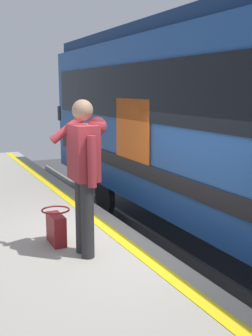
# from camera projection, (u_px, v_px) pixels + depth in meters

# --- Properties ---
(ground_plane) EXTENTS (24.38, 24.38, 0.00)m
(ground_plane) POSITION_uv_depth(u_px,v_px,m) (143.00, 314.00, 5.35)
(ground_plane) COLOR #3D3D3F
(safety_line) EXTENTS (15.27, 0.16, 0.01)m
(safety_line) POSITION_uv_depth(u_px,v_px,m) (122.00, 240.00, 5.02)
(safety_line) COLOR yellow
(safety_line) RESTS_ON platform
(track_rail_near) EXTENTS (20.26, 0.08, 0.16)m
(track_rail_near) POSITION_uv_depth(u_px,v_px,m) (232.00, 287.00, 5.93)
(track_rail_near) COLOR slate
(track_rail_near) RESTS_ON ground
(passenger) EXTENTS (0.57, 0.55, 1.68)m
(passenger) POSITION_uv_depth(u_px,v_px,m) (84.00, 165.00, 4.41)
(passenger) COLOR #262628
(passenger) RESTS_ON platform
(handbag) EXTENTS (0.37, 0.33, 0.42)m
(handbag) POSITION_uv_depth(u_px,v_px,m) (56.00, 227.00, 4.88)
(handbag) COLOR maroon
(handbag) RESTS_ON platform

